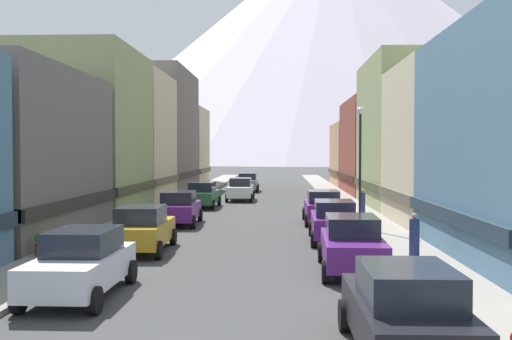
% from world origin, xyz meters
% --- Properties ---
extents(sidewalk_left, '(2.50, 100.00, 0.15)m').
position_xyz_m(sidewalk_left, '(-6.25, 35.00, 0.07)').
color(sidewalk_left, gray).
rests_on(sidewalk_left, ground).
extents(sidewalk_right, '(2.50, 100.00, 0.15)m').
position_xyz_m(sidewalk_right, '(6.25, 35.00, 0.07)').
color(sidewalk_right, gray).
rests_on(sidewalk_right, ground).
extents(storefront_left_2, '(9.74, 9.56, 10.24)m').
position_xyz_m(storefront_left_2, '(-12.22, 28.54, 4.95)').
color(storefront_left_2, '#8C9966').
rests_on(storefront_left_2, ground).
extents(storefront_left_3, '(8.76, 9.47, 10.02)m').
position_xyz_m(storefront_left_3, '(-11.73, 38.31, 4.84)').
color(storefront_left_3, beige).
rests_on(storefront_left_3, ground).
extents(storefront_left_4, '(7.07, 13.54, 11.86)m').
position_xyz_m(storefront_left_4, '(-10.89, 49.98, 5.75)').
color(storefront_left_4, '#66605B').
rests_on(storefront_left_4, ground).
extents(storefront_left_5, '(7.86, 9.72, 9.04)m').
position_xyz_m(storefront_left_5, '(-11.28, 62.07, 4.36)').
color(storefront_left_5, beige).
rests_on(storefront_left_5, ground).
extents(storefront_right_2, '(8.02, 8.50, 8.37)m').
position_xyz_m(storefront_right_2, '(11.36, 22.89, 4.03)').
color(storefront_right_2, beige).
rests_on(storefront_right_2, ground).
extents(storefront_right_3, '(9.26, 11.24, 10.17)m').
position_xyz_m(storefront_right_3, '(11.98, 32.79, 4.92)').
color(storefront_right_3, '#8C9966').
rests_on(storefront_right_3, ground).
extents(storefront_right_4, '(9.85, 12.42, 8.46)m').
position_xyz_m(storefront_right_4, '(12.28, 45.19, 4.08)').
color(storefront_right_4, brown).
rests_on(storefront_right_4, ground).
extents(storefront_right_5, '(9.01, 11.02, 6.96)m').
position_xyz_m(storefront_right_5, '(11.85, 57.46, 3.35)').
color(storefront_right_5, tan).
rests_on(storefront_right_5, ground).
extents(car_left_0, '(2.08, 4.41, 1.78)m').
position_xyz_m(car_left_0, '(-3.80, 7.41, 0.90)').
color(car_left_0, silver).
rests_on(car_left_0, ground).
extents(car_left_1, '(2.15, 4.44, 1.78)m').
position_xyz_m(car_left_1, '(-3.80, 14.30, 0.90)').
color(car_left_1, '#B28419').
rests_on(car_left_1, ground).
extents(car_left_2, '(2.18, 4.45, 1.78)m').
position_xyz_m(car_left_2, '(-3.80, 22.60, 0.90)').
color(car_left_2, '#591E72').
rests_on(car_left_2, ground).
extents(car_left_3, '(2.15, 4.44, 1.78)m').
position_xyz_m(car_left_3, '(-3.80, 31.97, 0.90)').
color(car_left_3, '#265933').
rests_on(car_left_3, ground).
extents(car_right_0, '(2.08, 4.41, 1.78)m').
position_xyz_m(car_right_0, '(3.80, 2.97, 0.90)').
color(car_right_0, black).
rests_on(car_right_0, ground).
extents(car_right_1, '(2.19, 4.46, 1.78)m').
position_xyz_m(car_right_1, '(3.80, 10.92, 0.90)').
color(car_right_1, '#591E72').
rests_on(car_right_1, ground).
extents(car_right_2, '(2.16, 4.44, 1.78)m').
position_xyz_m(car_right_2, '(3.80, 17.17, 0.90)').
color(car_right_2, '#591E72').
rests_on(car_right_2, ground).
extents(car_right_3, '(2.07, 4.40, 1.78)m').
position_xyz_m(car_right_3, '(3.80, 23.60, 0.90)').
color(car_right_3, '#591E72').
rests_on(car_right_3, ground).
extents(car_driving_0, '(2.06, 4.40, 1.78)m').
position_xyz_m(car_driving_0, '(-1.60, 48.37, 0.90)').
color(car_driving_0, slate).
rests_on(car_driving_0, ground).
extents(car_driving_1, '(2.06, 4.40, 1.78)m').
position_xyz_m(car_driving_1, '(-1.60, 37.93, 0.90)').
color(car_driving_1, silver).
rests_on(car_driving_1, ground).
extents(potted_plant_0, '(0.54, 0.54, 0.87)m').
position_xyz_m(potted_plant_0, '(-7.00, 12.62, 0.57)').
color(potted_plant_0, brown).
rests_on(potted_plant_0, sidewalk_left).
extents(pedestrian_0, '(0.36, 0.36, 1.55)m').
position_xyz_m(pedestrian_0, '(6.25, 26.04, 0.86)').
color(pedestrian_0, navy).
rests_on(pedestrian_0, sidewalk_right).
extents(pedestrian_2, '(0.36, 0.36, 1.54)m').
position_xyz_m(pedestrian_2, '(6.25, 12.97, 0.85)').
color(pedestrian_2, navy).
rests_on(pedestrian_2, sidewalk_right).
extents(streetlamp_right, '(0.36, 0.36, 5.86)m').
position_xyz_m(streetlamp_right, '(5.35, 20.44, 3.99)').
color(streetlamp_right, black).
rests_on(streetlamp_right, sidewalk_right).
extents(mountain_backdrop, '(247.54, 247.54, 105.88)m').
position_xyz_m(mountain_backdrop, '(26.91, 260.00, 52.94)').
color(mountain_backdrop, silver).
rests_on(mountain_backdrop, ground).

